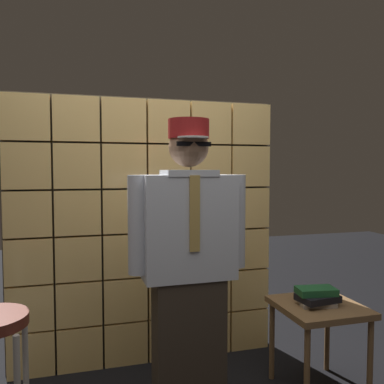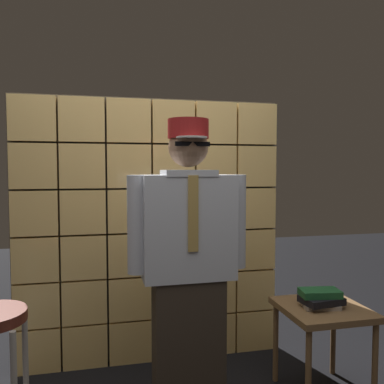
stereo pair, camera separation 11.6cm
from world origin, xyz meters
name	(u,v)px [view 1 (the left image)]	position (x,y,z in m)	size (l,w,h in m)	color
glass_block_wall	(147,232)	(0.00, 1.23, 0.98)	(2.00, 0.10, 2.00)	#F2C672
standing_person	(189,266)	(0.11, 0.45, 0.90)	(0.69, 0.29, 1.73)	#382D23
side_table	(319,316)	(1.01, 0.51, 0.50)	(0.52, 0.52, 0.58)	brown
book_stack	(317,296)	(0.98, 0.49, 0.63)	(0.27, 0.20, 0.11)	gray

